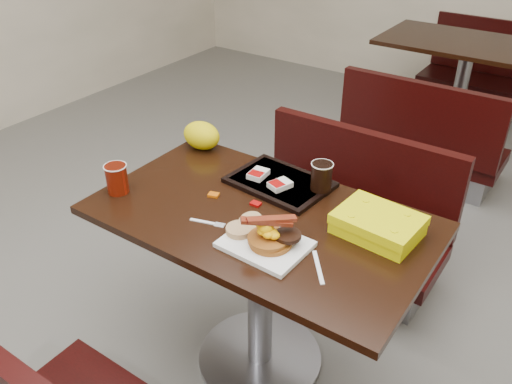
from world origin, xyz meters
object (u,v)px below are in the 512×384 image
Objects in this scene: bench_near_n at (341,214)px; clamshell at (378,224)px; bench_far_n at (484,69)px; paper_bag at (202,135)px; coffee_cup_far at (321,176)px; hashbrown_sleeve_left at (258,174)px; bench_far_s at (426,128)px; coffee_cup_near at (117,179)px; hashbrown_sleeve_right at (280,185)px; table_far at (459,93)px; pancake_stack at (271,240)px; tray at (280,182)px; table_near at (260,294)px; fork at (202,222)px; platter at (265,244)px; knife at (318,267)px.

bench_near_n is 0.81m from clamshell.
bench_far_n is 3.09m from paper_bag.
coffee_cup_far reaches higher than bench_far_n.
bench_near_n is 12.08× the size of hashbrown_sleeve_left.
bench_far_s is 12.08× the size of hashbrown_sleeve_left.
coffee_cup_near is (-0.53, -3.48, 0.45)m from bench_far_n.
bench_far_n is 9.33× the size of coffee_cup_far.
table_far is at bearing 108.85° from hashbrown_sleeve_right.
bench_near_n is at bearing -90.00° from bench_far_n.
pancake_stack reaches higher than tray.
coffee_cup_near is 0.61m from hashbrown_sleeve_right.
paper_bag reaches higher than bench_far_n.
pancake_stack is at bearing -87.20° from table_far.
hashbrown_sleeve_left is (-0.14, -1.71, 0.42)m from bench_far_s.
table_far is 6.98× the size of paper_bag.
table_near is 11.19× the size of coffee_cup_far.
pancake_stack is 0.37× the size of tray.
bench_near_n is at bearing 64.27° from fork.
fork is (-0.14, -2.75, 0.38)m from table_far.
platter is (0.11, -0.14, 0.38)m from table_near.
tray reaches higher than fork.
bench_far_s is 1.86m from clamshell.
knife is (0.31, -2.04, 0.39)m from bench_far_s.
paper_bag is (-0.61, 0.04, -0.01)m from coffee_cup_far.
platter is 0.42m from hashbrown_sleeve_left.
platter is 0.40m from coffee_cup_far.
table_near is at bearing 18.44° from coffee_cup_near.
coffee_cup_near reaches higher than bench_far_n.
coffee_cup_far is (0.13, 0.08, 0.04)m from hashbrown_sleeve_right.
knife is 0.56m from hashbrown_sleeve_left.
pancake_stack is 0.35m from hashbrown_sleeve_right.
coffee_cup_near is at bearing -161.56° from table_near.
hashbrown_sleeve_right reaches higher than platter.
table_near is 0.43m from fork.
hashbrown_sleeve_left is at bearing -170.35° from hashbrown_sleeve_right.
bench_far_n is 12.19× the size of hashbrown_sleeve_right.
coffee_cup_near is 0.54m from hashbrown_sleeve_left.
coffee_cup_near is at bearing -140.90° from hashbrown_sleeve_left.
bench_near_n is at bearing 88.46° from tray.
coffee_cup_near reaches higher than clamshell.
table_near reaches higher than bench_far_s.
clamshell is (0.92, 0.31, -0.02)m from coffee_cup_near.
coffee_cup_near reaches higher than pancake_stack.
bench_near_n is 0.95m from fork.
tray is 2.18× the size of paper_bag.
platter is at bearing -59.32° from tray.
coffee_cup_far reaches higher than tray.
table_far is at bearing 93.76° from tray.
table_near is 1.00× the size of table_far.
bench_near_n is 12.19× the size of hashbrown_sleeve_right.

